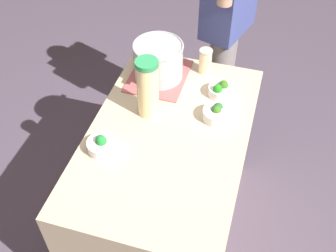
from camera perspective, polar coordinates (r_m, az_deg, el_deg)
ground_plane at (r=2.64m, az=0.00°, el=-13.67°), size 8.00×8.00×0.00m
counter_slab at (r=2.28m, az=0.00°, el=-8.30°), size 1.18×0.74×0.85m
dish_cloth at (r=2.25m, az=-1.30°, el=6.89°), size 0.36×0.30×0.01m
cooking_pot at (r=2.19m, az=-1.35°, el=9.02°), size 0.33×0.26×0.20m
lemonade_pitcher at (r=1.95m, az=-2.80°, el=5.24°), size 0.11×0.11×0.31m
mason_jar at (r=2.26m, az=5.14°, el=8.87°), size 0.07×0.07×0.14m
broccoli_bowl_front at (r=1.88m, az=-9.07°, el=-2.54°), size 0.13×0.13×0.09m
broccoli_bowl_center at (r=2.14m, az=7.21°, el=4.94°), size 0.12×0.12×0.08m
broccoli_bowl_back at (r=2.01m, az=6.66°, el=1.77°), size 0.13×0.13×0.08m
person_cook at (r=2.53m, az=8.09°, el=13.55°), size 0.50×0.29×1.69m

